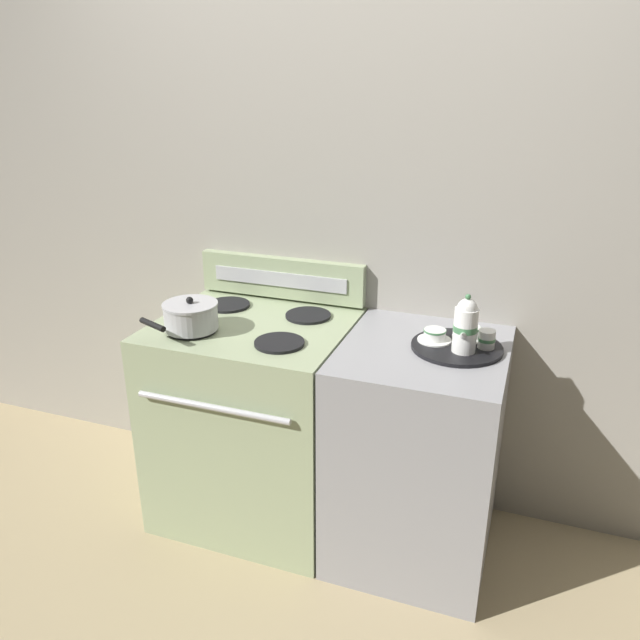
{
  "coord_description": "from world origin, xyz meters",
  "views": [
    {
      "loc": [
        0.74,
        -2.08,
        1.82
      ],
      "look_at": [
        0.01,
        -0.06,
        0.97
      ],
      "focal_mm": 35.0,
      "sensor_mm": 36.0,
      "label": 1
    }
  ],
  "objects_px": {
    "teacup_right": "(469,332)",
    "saucepan": "(190,316)",
    "teapot": "(465,325)",
    "teacup_left": "(435,335)",
    "stove": "(256,420)",
    "creamer_jug": "(487,339)",
    "serving_tray": "(457,347)"
  },
  "relations": [
    {
      "from": "serving_tray",
      "to": "teacup_left",
      "type": "bearing_deg",
      "value": 170.8
    },
    {
      "from": "serving_tray",
      "to": "teapot",
      "type": "xyz_separation_m",
      "value": [
        0.03,
        -0.05,
        0.11
      ]
    },
    {
      "from": "teacup_right",
      "to": "serving_tray",
      "type": "bearing_deg",
      "value": -110.12
    },
    {
      "from": "serving_tray",
      "to": "teacup_right",
      "type": "distance_m",
      "value": 0.1
    },
    {
      "from": "serving_tray",
      "to": "teapot",
      "type": "relative_size",
      "value": 1.54
    },
    {
      "from": "stove",
      "to": "serving_tray",
      "type": "bearing_deg",
      "value": 2.48
    },
    {
      "from": "saucepan",
      "to": "creamer_jug",
      "type": "xyz_separation_m",
      "value": [
        1.09,
        0.2,
        -0.02
      ]
    },
    {
      "from": "teacup_right",
      "to": "teacup_left",
      "type": "bearing_deg",
      "value": -148.03
    },
    {
      "from": "teacup_right",
      "to": "creamer_jug",
      "type": "distance_m",
      "value": 0.1
    },
    {
      "from": "stove",
      "to": "teacup_left",
      "type": "relative_size",
      "value": 7.17
    },
    {
      "from": "teacup_right",
      "to": "creamer_jug",
      "type": "xyz_separation_m",
      "value": [
        0.07,
        -0.07,
        0.01
      ]
    },
    {
      "from": "saucepan",
      "to": "serving_tray",
      "type": "bearing_deg",
      "value": 10.61
    },
    {
      "from": "serving_tray",
      "to": "teacup_right",
      "type": "bearing_deg",
      "value": 69.88
    },
    {
      "from": "saucepan",
      "to": "teacup_left",
      "type": "relative_size",
      "value": 2.4
    },
    {
      "from": "stove",
      "to": "teapot",
      "type": "relative_size",
      "value": 4.18
    },
    {
      "from": "saucepan",
      "to": "teacup_right",
      "type": "bearing_deg",
      "value": 14.89
    },
    {
      "from": "teapot",
      "to": "creamer_jug",
      "type": "distance_m",
      "value": 0.11
    },
    {
      "from": "creamer_jug",
      "to": "saucepan",
      "type": "bearing_deg",
      "value": -169.65
    },
    {
      "from": "stove",
      "to": "creamer_jug",
      "type": "height_order",
      "value": "creamer_jug"
    },
    {
      "from": "saucepan",
      "to": "teapot",
      "type": "relative_size",
      "value": 1.4
    },
    {
      "from": "teacup_left",
      "to": "creamer_jug",
      "type": "xyz_separation_m",
      "value": [
        0.19,
        0.0,
        0.01
      ]
    },
    {
      "from": "stove",
      "to": "saucepan",
      "type": "xyz_separation_m",
      "value": [
        -0.19,
        -0.15,
        0.51
      ]
    },
    {
      "from": "stove",
      "to": "teapot",
      "type": "xyz_separation_m",
      "value": [
        0.84,
        -0.01,
        0.55
      ]
    },
    {
      "from": "teacup_left",
      "to": "teapot",
      "type": "bearing_deg",
      "value": -27.68
    },
    {
      "from": "saucepan",
      "to": "stove",
      "type": "bearing_deg",
      "value": 39.14
    },
    {
      "from": "saucepan",
      "to": "teapot",
      "type": "xyz_separation_m",
      "value": [
        1.02,
        0.14,
        0.05
      ]
    },
    {
      "from": "teacup_right",
      "to": "saucepan",
      "type": "bearing_deg",
      "value": -165.11
    },
    {
      "from": "stove",
      "to": "teacup_right",
      "type": "height_order",
      "value": "teacup_right"
    },
    {
      "from": "teapot",
      "to": "teacup_right",
      "type": "bearing_deg",
      "value": 88.65
    },
    {
      "from": "teapot",
      "to": "teacup_right",
      "type": "relative_size",
      "value": 1.72
    },
    {
      "from": "saucepan",
      "to": "creamer_jug",
      "type": "relative_size",
      "value": 4.49
    },
    {
      "from": "saucepan",
      "to": "teapot",
      "type": "height_order",
      "value": "teapot"
    }
  ]
}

